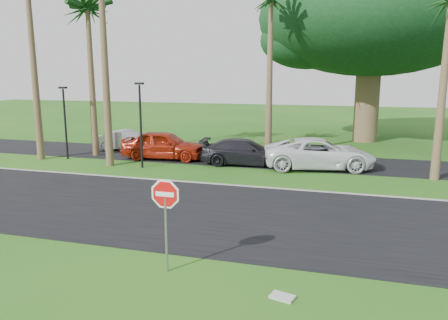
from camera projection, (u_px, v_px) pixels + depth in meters
ground at (190, 230)px, 14.43m from camera, size 120.00×120.00×0.00m
road at (209, 212)px, 16.31m from camera, size 120.00×8.00×0.02m
parking_strip at (263, 160)px, 26.20m from camera, size 120.00×5.00×0.02m
curb at (236, 185)px, 20.12m from camera, size 120.00×0.12×0.06m
stop_sign_near at (166, 206)px, 11.12m from camera, size 1.05×0.07×2.62m
palm_left_mid at (88, 12)px, 25.98m from camera, size 5.00×5.00×10.00m
palm_center at (271, 4)px, 25.82m from camera, size 5.00×5.00×10.50m
canopy_tree at (372, 20)px, 31.75m from camera, size 16.50×16.50×13.12m
streetlight_left at (65, 118)px, 26.05m from camera, size 0.45×0.25×4.34m
streetlight_right at (141, 120)px, 23.56m from camera, size 0.45×0.25×4.64m
car_silver at (128, 141)px, 29.16m from camera, size 4.19×1.65×1.36m
car_red at (164, 145)px, 26.27m from camera, size 5.21×2.49×1.72m
car_dark at (245, 152)px, 24.68m from camera, size 5.19×2.57×1.45m
car_minivan at (319, 154)px, 23.64m from camera, size 6.37×3.94×1.64m
utility_slab at (282, 297)px, 10.08m from camera, size 0.62×0.48×0.06m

